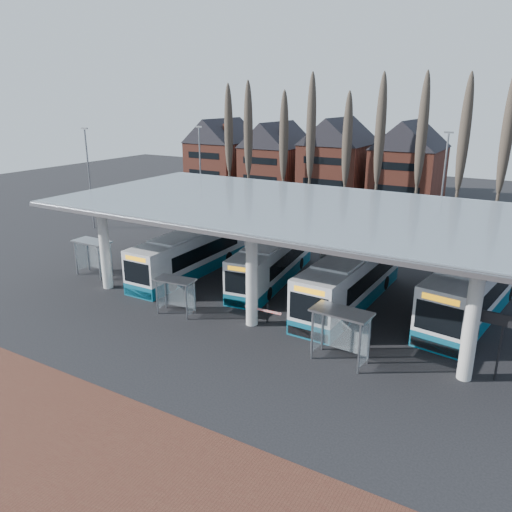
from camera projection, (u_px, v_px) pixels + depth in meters
The scene contains 17 objects.
ground at pixel (229, 341), 27.96m from camera, with size 140.00×140.00×0.00m, color black.
brick_strip at pixel (47, 473), 18.09m from camera, with size 70.00×10.00×0.03m, color #532E21.
station_canopy at pixel (294, 214), 32.80m from camera, with size 32.00×16.00×6.34m.
poplar_row at pixel (400, 139), 52.41m from camera, with size 45.10×1.10×14.50m.
townhouse_row at pixel (307, 150), 69.90m from camera, with size 36.80×10.30×12.25m.
lamp_post_a at pixel (200, 173), 53.08m from camera, with size 0.80×0.16×10.17m.
lamp_post_b at pixel (443, 187), 44.82m from camera, with size 0.80×0.16×10.17m.
lamp_post_d at pixel (89, 177), 50.36m from camera, with size 0.80×0.16×10.17m.
bus_0 at pixel (191, 253), 38.34m from camera, with size 2.69×11.95×3.31m.
bus_1 at pixel (273, 261), 36.78m from camera, with size 3.92×11.66×3.18m.
bus_2 at pixel (351, 279), 32.67m from camera, with size 2.98×12.57×3.48m.
bus_3 at pixel (475, 288), 31.00m from camera, with size 4.67×13.40×3.65m.
shelter_0 at pixel (94, 250), 37.80m from camera, with size 2.94×1.47×2.73m.
shelter_1 at pixel (176, 288), 31.08m from camera, with size 2.63×1.54×2.32m.
shelter_2 at pixel (342, 324), 25.33m from camera, with size 3.13×1.72×2.81m.
info_sign_0 at pixel (503, 326), 23.21m from camera, with size 2.31×0.27×3.44m.
barrier at pixel (264, 311), 29.60m from camera, with size 2.38×0.66×1.19m.
Camera 1 is at (14.03, -20.97, 13.04)m, focal length 35.00 mm.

